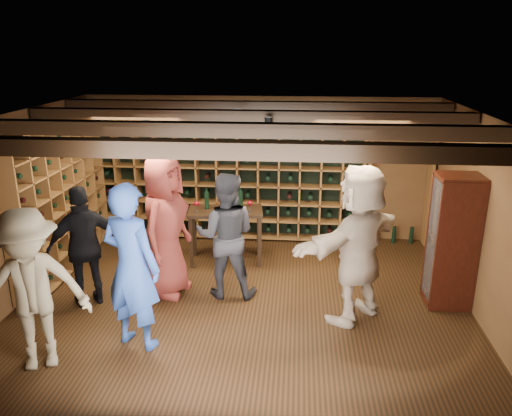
# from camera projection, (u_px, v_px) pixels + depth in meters

# --- Properties ---
(ground) EXTENTS (6.00, 6.00, 0.00)m
(ground) POSITION_uv_depth(u_px,v_px,m) (244.00, 301.00, 6.79)
(ground) COLOR black
(ground) RESTS_ON ground
(room_shell) EXTENTS (6.00, 6.00, 6.00)m
(room_shell) POSITION_uv_depth(u_px,v_px,m) (242.00, 123.00, 6.08)
(room_shell) COLOR brown
(room_shell) RESTS_ON ground
(wine_rack_back) EXTENTS (4.65, 0.30, 2.20)m
(wine_rack_back) POSITION_uv_depth(u_px,v_px,m) (228.00, 176.00, 8.68)
(wine_rack_back) COLOR brown
(wine_rack_back) RESTS_ON ground
(wine_rack_left) EXTENTS (0.30, 2.65, 2.20)m
(wine_rack_left) POSITION_uv_depth(u_px,v_px,m) (61.00, 198.00, 7.44)
(wine_rack_left) COLOR brown
(wine_rack_left) RESTS_ON ground
(crate_shelf) EXTENTS (1.20, 0.32, 2.07)m
(crate_shelf) POSITION_uv_depth(u_px,v_px,m) (402.00, 155.00, 8.30)
(crate_shelf) COLOR brown
(crate_shelf) RESTS_ON ground
(display_cabinet) EXTENTS (0.55, 0.50, 1.75)m
(display_cabinet) POSITION_uv_depth(u_px,v_px,m) (452.00, 244.00, 6.49)
(display_cabinet) COLOR #34110A
(display_cabinet) RESTS_ON ground
(man_blue_shirt) EXTENTS (0.83, 0.68, 1.95)m
(man_blue_shirt) POSITION_uv_depth(u_px,v_px,m) (132.00, 267.00, 5.54)
(man_blue_shirt) COLOR navy
(man_blue_shirt) RESTS_ON ground
(man_grey_suit) EXTENTS (0.85, 0.67, 1.74)m
(man_grey_suit) POSITION_uv_depth(u_px,v_px,m) (226.00, 236.00, 6.73)
(man_grey_suit) COLOR black
(man_grey_suit) RESTS_ON ground
(guest_red_floral) EXTENTS (0.83, 1.08, 1.96)m
(guest_red_floral) POSITION_uv_depth(u_px,v_px,m) (165.00, 226.00, 6.75)
(guest_red_floral) COLOR maroon
(guest_red_floral) RESTS_ON ground
(guest_woman_black) EXTENTS (1.03, 0.85, 1.64)m
(guest_woman_black) POSITION_uv_depth(u_px,v_px,m) (85.00, 247.00, 6.50)
(guest_woman_black) COLOR black
(guest_woman_black) RESTS_ON ground
(guest_khaki) EXTENTS (1.32, 1.06, 1.79)m
(guest_khaki) POSITION_uv_depth(u_px,v_px,m) (31.00, 290.00, 5.18)
(guest_khaki) COLOR #82755A
(guest_khaki) RESTS_ON ground
(guest_beige) EXTENTS (1.71, 1.76, 2.01)m
(guest_beige) POSITION_uv_depth(u_px,v_px,m) (358.00, 244.00, 6.10)
(guest_beige) COLOR tan
(guest_beige) RESTS_ON ground
(tasting_table) EXTENTS (1.21, 0.70, 1.15)m
(tasting_table) POSITION_uv_depth(u_px,v_px,m) (225.00, 216.00, 7.81)
(tasting_table) COLOR black
(tasting_table) RESTS_ON ground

